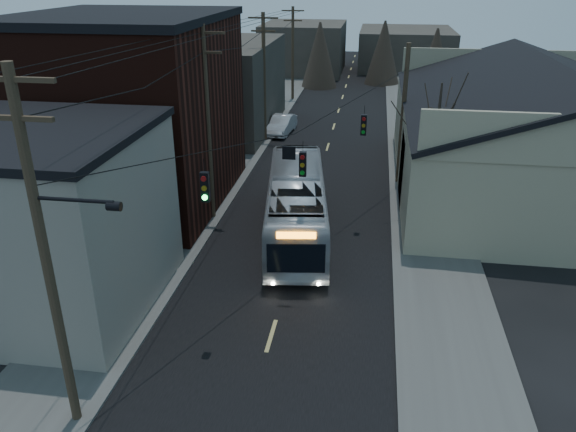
# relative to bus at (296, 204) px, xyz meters

# --- Properties ---
(road_surface) EXTENTS (9.00, 110.00, 0.02)m
(road_surface) POSITION_rel_bus_xyz_m (0.29, 13.28, -1.62)
(road_surface) COLOR black
(road_surface) RESTS_ON ground
(sidewalk_left) EXTENTS (4.00, 110.00, 0.12)m
(sidewalk_left) POSITION_rel_bus_xyz_m (-6.21, 13.28, -1.57)
(sidewalk_left) COLOR #474744
(sidewalk_left) RESTS_ON ground
(sidewalk_right) EXTENTS (4.00, 110.00, 0.12)m
(sidewalk_right) POSITION_rel_bus_xyz_m (6.79, 13.28, -1.57)
(sidewalk_right) COLOR #474744
(sidewalk_right) RESTS_ON ground
(building_clapboard) EXTENTS (8.00, 8.00, 7.00)m
(building_clapboard) POSITION_rel_bus_xyz_m (-8.71, -7.72, 1.87)
(building_clapboard) COLOR gray
(building_clapboard) RESTS_ON ground
(building_brick) EXTENTS (10.00, 12.00, 10.00)m
(building_brick) POSITION_rel_bus_xyz_m (-9.71, 3.28, 3.37)
(building_brick) COLOR black
(building_brick) RESTS_ON ground
(building_left_far) EXTENTS (9.00, 14.00, 7.00)m
(building_left_far) POSITION_rel_bus_xyz_m (-9.21, 19.28, 1.87)
(building_left_far) COLOR #36312B
(building_left_far) RESTS_ON ground
(warehouse) EXTENTS (16.16, 20.60, 7.73)m
(warehouse) POSITION_rel_bus_xyz_m (13.29, 8.28, 1.07)
(warehouse) COLOR gray
(warehouse) RESTS_ON ground
(building_far_left) EXTENTS (10.00, 12.00, 6.00)m
(building_far_left) POSITION_rel_bus_xyz_m (-5.71, 48.28, 1.37)
(building_far_left) COLOR #36312B
(building_far_left) RESTS_ON ground
(building_far_right) EXTENTS (12.00, 14.00, 5.00)m
(building_far_right) POSITION_rel_bus_xyz_m (7.29, 53.28, 0.87)
(building_far_right) COLOR #36312B
(building_far_right) RESTS_ON ground
(bare_tree) EXTENTS (0.40, 0.40, 7.20)m
(bare_tree) POSITION_rel_bus_xyz_m (6.79, 3.28, 1.97)
(bare_tree) COLOR black
(bare_tree) RESTS_ON ground
(utility_lines) EXTENTS (11.24, 45.28, 10.50)m
(utility_lines) POSITION_rel_bus_xyz_m (-2.82, 7.42, 3.33)
(utility_lines) COLOR #382B1E
(utility_lines) RESTS_ON ground
(bus) EXTENTS (4.30, 11.96, 3.26)m
(bus) POSITION_rel_bus_xyz_m (0.00, 0.00, 0.00)
(bus) COLOR #ABB1B8
(bus) RESTS_ON ground
(parked_car) EXTENTS (2.00, 4.60, 1.47)m
(parked_car) POSITION_rel_bus_xyz_m (-3.75, 18.47, -0.89)
(parked_car) COLOR #B6B9BE
(parked_car) RESTS_ON ground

